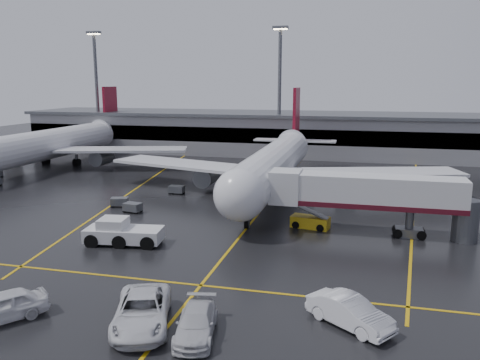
# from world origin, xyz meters

# --- Properties ---
(ground) EXTENTS (220.00, 220.00, 0.00)m
(ground) POSITION_xyz_m (0.00, 0.00, 0.00)
(ground) COLOR black
(ground) RESTS_ON ground
(apron_line_centre) EXTENTS (0.25, 90.00, 0.02)m
(apron_line_centre) POSITION_xyz_m (0.00, 0.00, 0.01)
(apron_line_centre) COLOR gold
(apron_line_centre) RESTS_ON ground
(apron_line_stop) EXTENTS (60.00, 0.25, 0.02)m
(apron_line_stop) POSITION_xyz_m (0.00, -22.00, 0.01)
(apron_line_stop) COLOR gold
(apron_line_stop) RESTS_ON ground
(apron_line_left) EXTENTS (9.99, 69.35, 0.02)m
(apron_line_left) POSITION_xyz_m (-20.00, 10.00, 0.01)
(apron_line_left) COLOR gold
(apron_line_left) RESTS_ON ground
(apron_line_right) EXTENTS (7.57, 69.64, 0.02)m
(apron_line_right) POSITION_xyz_m (18.00, 10.00, 0.01)
(apron_line_right) COLOR gold
(apron_line_right) RESTS_ON ground
(terminal) EXTENTS (122.00, 19.00, 8.60)m
(terminal) POSITION_xyz_m (0.00, 47.93, 4.32)
(terminal) COLOR gray
(terminal) RESTS_ON ground
(light_mast_left) EXTENTS (3.00, 1.20, 25.45)m
(light_mast_left) POSITION_xyz_m (-45.00, 42.00, 14.47)
(light_mast_left) COLOR #595B60
(light_mast_left) RESTS_ON ground
(light_mast_mid) EXTENTS (3.00, 1.20, 25.45)m
(light_mast_mid) POSITION_xyz_m (-5.00, 42.00, 14.47)
(light_mast_mid) COLOR #595B60
(light_mast_mid) RESTS_ON ground
(main_airliner) EXTENTS (48.80, 45.60, 14.10)m
(main_airliner) POSITION_xyz_m (0.00, 9.70, 4.21)
(main_airliner) COLOR silver
(main_airliner) RESTS_ON ground
(second_airliner) EXTENTS (48.80, 45.60, 14.10)m
(second_airliner) POSITION_xyz_m (-42.00, 21.70, 4.21)
(second_airliner) COLOR silver
(second_airliner) RESTS_ON ground
(jet_bridge) EXTENTS (19.90, 3.40, 6.05)m
(jet_bridge) POSITION_xyz_m (11.87, -6.00, 3.93)
(jet_bridge) COLOR silver
(jet_bridge) RESTS_ON ground
(pushback_tractor) EXTENTS (7.39, 3.86, 2.53)m
(pushback_tractor) POSITION_xyz_m (-10.17, -14.69, 1.01)
(pushback_tractor) COLOR silver
(pushback_tractor) RESTS_ON ground
(belt_loader) EXTENTS (4.15, 2.47, 2.47)m
(belt_loader) POSITION_xyz_m (6.34, -5.28, 0.61)
(belt_loader) COLOR gold
(belt_loader) RESTS_ON ground
(service_van_a) EXTENTS (5.40, 7.75, 1.97)m
(service_van_a) POSITION_xyz_m (-1.55, -28.67, 0.98)
(service_van_a) COLOR silver
(service_van_a) RESTS_ON ground
(service_van_b) EXTENTS (3.23, 5.79, 1.59)m
(service_van_b) POSITION_xyz_m (2.07, -28.97, 0.79)
(service_van_b) COLOR silver
(service_van_b) RESTS_ON ground
(service_van_c) EXTENTS (5.74, 4.94, 1.87)m
(service_van_c) POSITION_xyz_m (10.87, -25.56, 0.93)
(service_van_c) COLOR white
(service_van_c) RESTS_ON ground
(service_van_d) EXTENTS (5.18, 5.76, 1.90)m
(service_van_d) POSITION_xyz_m (-10.42, -30.22, 0.95)
(service_van_d) COLOR silver
(service_van_d) RESTS_ON ground
(baggage_cart_a) EXTENTS (2.20, 1.65, 1.12)m
(baggage_cart_a) POSITION_xyz_m (-14.30, -4.19, 0.63)
(baggage_cart_a) COLOR #595B60
(baggage_cart_a) RESTS_ON ground
(baggage_cart_b) EXTENTS (2.31, 1.87, 1.12)m
(baggage_cart_b) POSITION_xyz_m (-17.05, -2.14, 0.63)
(baggage_cart_b) COLOR #595B60
(baggage_cart_b) RESTS_ON ground
(baggage_cart_c) EXTENTS (2.01, 1.32, 1.12)m
(baggage_cart_c) POSITION_xyz_m (-12.86, 6.05, 0.63)
(baggage_cart_c) COLOR #595B60
(baggage_cart_c) RESTS_ON ground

